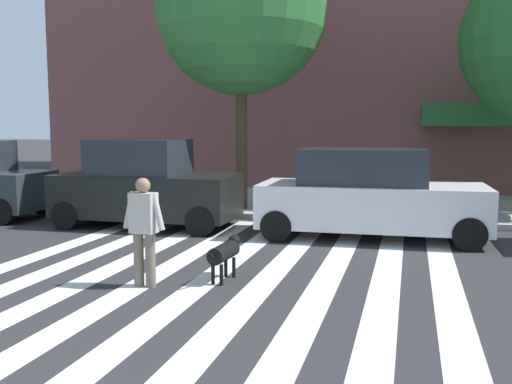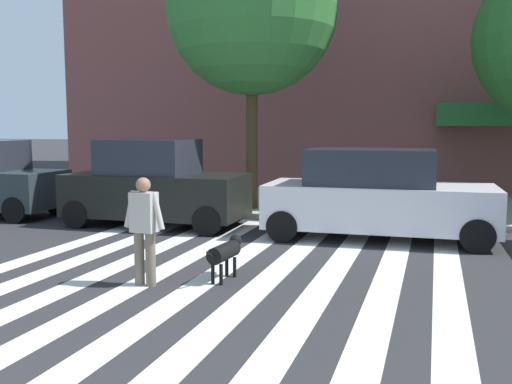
% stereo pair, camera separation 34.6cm
% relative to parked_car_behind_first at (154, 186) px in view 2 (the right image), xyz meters
% --- Properties ---
extents(ground_plane, '(160.00, 160.00, 0.00)m').
position_rel_parked_car_behind_first_xyz_m(ground_plane, '(2.22, -4.54, -0.97)').
color(ground_plane, '#2B2B2D').
extents(sidewalk_far, '(80.00, 6.00, 0.15)m').
position_rel_parked_car_behind_first_xyz_m(sidewalk_far, '(2.22, 4.56, -0.90)').
color(sidewalk_far, '#A8B09D').
rests_on(sidewalk_far, ground_plane).
extents(crosswalk_stripes, '(7.65, 11.61, 0.01)m').
position_rel_parked_car_behind_first_xyz_m(crosswalk_stripes, '(3.09, -4.54, -0.97)').
color(crosswalk_stripes, silver).
rests_on(crosswalk_stripes, ground_plane).
extents(parked_car_behind_first, '(4.30, 2.04, 2.08)m').
position_rel_parked_car_behind_first_xyz_m(parked_car_behind_first, '(0.00, 0.00, 0.00)').
color(parked_car_behind_first, black).
rests_on(parked_car_behind_first, ground_plane).
extents(parked_car_third_in_line, '(4.81, 2.16, 1.91)m').
position_rel_parked_car_behind_first_xyz_m(parked_car_third_in_line, '(5.26, -0.00, -0.05)').
color(parked_car_third_in_line, silver).
rests_on(parked_car_third_in_line, ground_plane).
extents(street_tree_nearest, '(4.56, 4.56, 7.62)m').
position_rel_parked_car_behind_first_xyz_m(street_tree_nearest, '(1.65, 2.51, 4.50)').
color(street_tree_nearest, '#4C3823').
rests_on(street_tree_nearest, sidewalk_far).
extents(pedestrian_dog_walker, '(0.71, 0.27, 1.64)m').
position_rel_parked_car_behind_first_xyz_m(pedestrian_dog_walker, '(2.31, -4.69, -0.04)').
color(pedestrian_dog_walker, '#6B6051').
rests_on(pedestrian_dog_walker, ground_plane).
extents(dog_on_leash, '(0.32, 1.10, 0.65)m').
position_rel_parked_car_behind_first_xyz_m(dog_on_leash, '(3.35, -4.03, -0.53)').
color(dog_on_leash, black).
rests_on(dog_on_leash, ground_plane).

